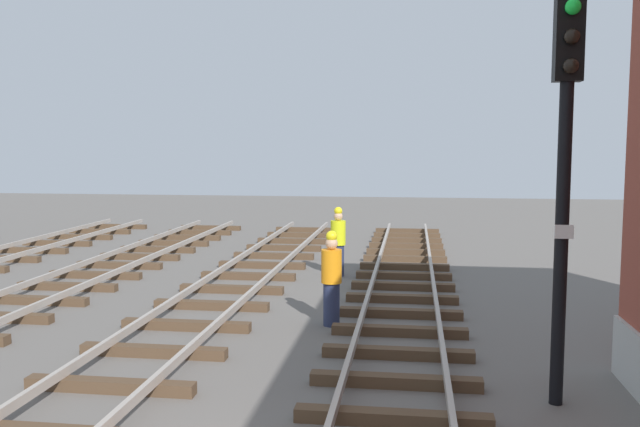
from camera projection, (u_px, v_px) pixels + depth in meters
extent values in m
cube|color=#4C3826|center=(393.00, 418.00, 8.50)|extent=(2.50, 0.24, 0.18)
cube|color=#4C3826|center=(396.00, 381.00, 9.82)|extent=(2.50, 0.24, 0.18)
cube|color=#4C3826|center=(398.00, 353.00, 11.14)|extent=(2.50, 0.24, 0.18)
cube|color=#4C3826|center=(399.00, 331.00, 12.45)|extent=(2.50, 0.24, 0.18)
cube|color=#4C3826|center=(401.00, 313.00, 13.77)|extent=(2.50, 0.24, 0.18)
cube|color=#4C3826|center=(402.00, 299.00, 15.09)|extent=(2.50, 0.24, 0.18)
cube|color=#4C3826|center=(403.00, 286.00, 16.41)|extent=(2.50, 0.24, 0.18)
cube|color=#4C3826|center=(404.00, 276.00, 17.72)|extent=(2.50, 0.24, 0.18)
cube|color=#4C3826|center=(404.00, 267.00, 19.04)|extent=(2.50, 0.24, 0.18)
cube|color=#4C3826|center=(405.00, 259.00, 20.36)|extent=(2.50, 0.24, 0.18)
cube|color=#4C3826|center=(406.00, 252.00, 21.68)|extent=(2.50, 0.24, 0.18)
cube|color=#4C3826|center=(406.00, 246.00, 22.99)|extent=(2.50, 0.24, 0.18)
cube|color=#4C3826|center=(406.00, 240.00, 24.31)|extent=(2.50, 0.24, 0.18)
cube|color=#4C3826|center=(407.00, 235.00, 25.63)|extent=(2.50, 0.24, 0.18)
cube|color=#4C3826|center=(407.00, 231.00, 26.95)|extent=(2.50, 0.24, 0.18)
cube|color=#4C3826|center=(110.00, 386.00, 9.64)|extent=(2.50, 0.24, 0.18)
cube|color=#4C3826|center=(154.00, 351.00, 11.25)|extent=(2.50, 0.24, 0.18)
cube|color=#4C3826|center=(186.00, 325.00, 12.86)|extent=(2.50, 0.24, 0.18)
cube|color=#4C3826|center=(211.00, 305.00, 14.47)|extent=(2.50, 0.24, 0.18)
cube|color=#4C3826|center=(232.00, 289.00, 16.08)|extent=(2.50, 0.24, 0.18)
cube|color=#4C3826|center=(248.00, 276.00, 17.69)|extent=(2.50, 0.24, 0.18)
cube|color=#4C3826|center=(262.00, 265.00, 19.30)|extent=(2.50, 0.24, 0.18)
cube|color=#4C3826|center=(274.00, 256.00, 20.91)|extent=(2.50, 0.24, 0.18)
cube|color=#4C3826|center=(284.00, 248.00, 22.52)|extent=(2.50, 0.24, 0.18)
cube|color=#4C3826|center=(292.00, 241.00, 24.13)|extent=(2.50, 0.24, 0.18)
cube|color=#4C3826|center=(300.00, 235.00, 25.74)|extent=(2.50, 0.24, 0.18)
cube|color=#4C3826|center=(307.00, 230.00, 27.35)|extent=(2.50, 0.24, 0.18)
cube|color=#4C3826|center=(34.00, 300.00, 14.94)|extent=(2.50, 0.24, 0.18)
cube|color=#4C3826|center=(67.00, 287.00, 16.39)|extent=(2.50, 0.24, 0.18)
cube|color=#4C3826|center=(96.00, 275.00, 17.84)|extent=(2.50, 0.24, 0.18)
cube|color=#4C3826|center=(120.00, 265.00, 19.29)|extent=(2.50, 0.24, 0.18)
cube|color=#4C3826|center=(140.00, 257.00, 20.74)|extent=(2.50, 0.24, 0.18)
cube|color=#4C3826|center=(158.00, 249.00, 22.19)|extent=(2.50, 0.24, 0.18)
cube|color=#4C3826|center=(174.00, 243.00, 23.63)|extent=(2.50, 0.24, 0.18)
cube|color=#4C3826|center=(188.00, 237.00, 25.08)|extent=(2.50, 0.24, 0.18)
cube|color=#4C3826|center=(200.00, 232.00, 26.53)|extent=(2.50, 0.24, 0.18)
cube|color=#4C3826|center=(211.00, 228.00, 27.98)|extent=(2.50, 0.24, 0.18)
cube|color=#4C3826|center=(1.00, 259.00, 20.40)|extent=(2.50, 0.24, 0.18)
cube|color=#4C3826|center=(31.00, 250.00, 22.01)|extent=(2.50, 0.24, 0.18)
cube|color=#4C3826|center=(57.00, 243.00, 23.62)|extent=(2.50, 0.24, 0.18)
cube|color=#4C3826|center=(80.00, 237.00, 25.23)|extent=(2.50, 0.24, 0.18)
cube|color=#4C3826|center=(100.00, 231.00, 26.84)|extent=(2.50, 0.24, 0.18)
cube|color=#4C3826|center=(118.00, 226.00, 28.45)|extent=(2.50, 0.24, 0.18)
cylinder|color=black|center=(561.00, 247.00, 9.00)|extent=(0.18, 0.18, 4.33)
cube|color=black|center=(569.00, 39.00, 8.72)|extent=(0.36, 0.24, 1.10)
sphere|color=#19E53F|center=(573.00, 7.00, 8.51)|extent=(0.20, 0.20, 0.20)
sphere|color=black|center=(572.00, 36.00, 8.54)|extent=(0.20, 0.20, 0.20)
sphere|color=black|center=(571.00, 66.00, 8.58)|extent=(0.20, 0.20, 0.20)
cube|color=white|center=(564.00, 232.00, 8.84)|extent=(0.24, 0.03, 0.18)
cylinder|color=#262D4C|center=(331.00, 304.00, 13.16)|extent=(0.32, 0.32, 0.85)
cylinder|color=orange|center=(332.00, 266.00, 13.08)|extent=(0.40, 0.40, 0.65)
sphere|color=tan|center=(332.00, 243.00, 13.03)|extent=(0.24, 0.24, 0.24)
sphere|color=yellow|center=(332.00, 236.00, 13.02)|extent=(0.22, 0.22, 0.22)
cylinder|color=#262D4C|center=(338.00, 260.00, 18.12)|extent=(0.32, 0.32, 0.85)
cylinder|color=yellow|center=(338.00, 233.00, 18.04)|extent=(0.40, 0.40, 0.65)
sphere|color=tan|center=(338.00, 216.00, 18.00)|extent=(0.24, 0.24, 0.24)
sphere|color=yellow|center=(338.00, 211.00, 17.99)|extent=(0.22, 0.22, 0.22)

